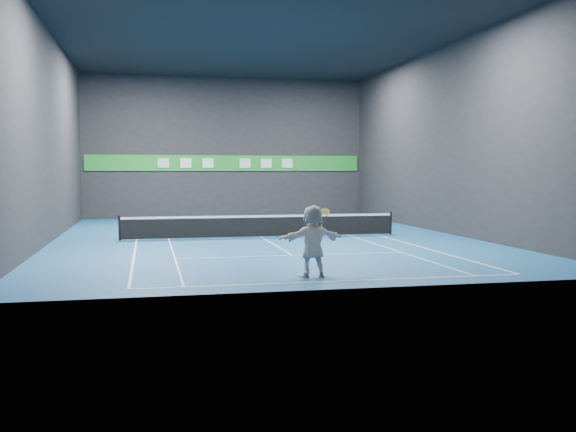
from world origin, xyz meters
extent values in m
plane|color=#185086|center=(0.00, 0.00, 0.00)|extent=(26.00, 26.00, 0.00)
plane|color=black|center=(0.00, 0.00, 9.00)|extent=(26.00, 26.00, 0.00)
cube|color=#232325|center=(0.00, 13.00, 4.50)|extent=(18.00, 0.10, 9.00)
cube|color=#232325|center=(0.00, -13.00, 4.50)|extent=(18.00, 0.10, 9.00)
cube|color=#232325|center=(-9.00, 0.00, 4.50)|extent=(0.10, 26.00, 9.00)
cube|color=#232325|center=(9.00, 0.00, 4.50)|extent=(0.10, 26.00, 9.00)
cube|color=white|center=(0.00, -11.89, 0.00)|extent=(10.98, 0.08, 0.01)
cube|color=white|center=(0.00, 11.89, 0.00)|extent=(10.98, 0.08, 0.01)
cube|color=white|center=(-5.49, 0.00, 0.00)|extent=(0.08, 23.78, 0.01)
cube|color=white|center=(5.49, 0.00, 0.00)|extent=(0.08, 23.78, 0.01)
cube|color=white|center=(-4.11, 0.00, 0.00)|extent=(0.06, 23.78, 0.01)
cube|color=white|center=(4.11, 0.00, 0.00)|extent=(0.06, 23.78, 0.01)
cube|color=white|center=(0.00, -6.40, 0.00)|extent=(8.23, 0.06, 0.01)
cube|color=white|center=(0.00, 6.40, 0.00)|extent=(8.23, 0.06, 0.01)
cube|color=white|center=(0.00, 0.00, 0.00)|extent=(0.06, 12.80, 0.01)
imported|color=silver|center=(-0.46, -11.01, 1.02)|extent=(1.95, 0.82, 2.04)
sphere|color=yellow|center=(-0.86, -10.80, 3.00)|extent=(0.07, 0.07, 0.07)
cylinder|color=black|center=(-6.20, 0.00, 0.54)|extent=(0.10, 0.10, 1.07)
cylinder|color=black|center=(6.20, 0.00, 0.54)|extent=(0.10, 0.10, 1.07)
cube|color=black|center=(0.00, 0.00, 0.47)|extent=(12.40, 0.03, 0.86)
cube|color=white|center=(0.00, 0.00, 0.95)|extent=(12.40, 0.04, 0.10)
cube|color=green|center=(0.00, 12.94, 3.50)|extent=(17.64, 0.06, 1.00)
cube|color=silver|center=(-4.00, 12.88, 3.50)|extent=(0.70, 0.04, 0.60)
cube|color=white|center=(-2.60, 12.88, 3.50)|extent=(0.70, 0.04, 0.60)
cube|color=white|center=(-1.20, 12.88, 3.50)|extent=(0.70, 0.04, 0.60)
cube|color=white|center=(1.20, 12.88, 3.50)|extent=(0.70, 0.04, 0.60)
cube|color=white|center=(2.60, 12.88, 3.50)|extent=(0.70, 0.04, 0.60)
cube|color=silver|center=(4.00, 12.88, 3.50)|extent=(0.70, 0.04, 0.60)
torus|color=red|center=(-0.16, -10.96, 1.76)|extent=(0.42, 0.37, 0.25)
cylinder|color=#C9DE4E|center=(-0.08, -10.96, 1.84)|extent=(0.37, 0.27, 0.26)
cylinder|color=#B21613|center=(-0.13, -10.96, 1.60)|extent=(0.08, 0.14, 0.16)
cylinder|color=yellow|center=(-0.19, -10.98, 1.42)|extent=(0.07, 0.18, 0.24)
camera|label=1|loc=(-4.97, -28.40, 2.98)|focal=40.00mm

